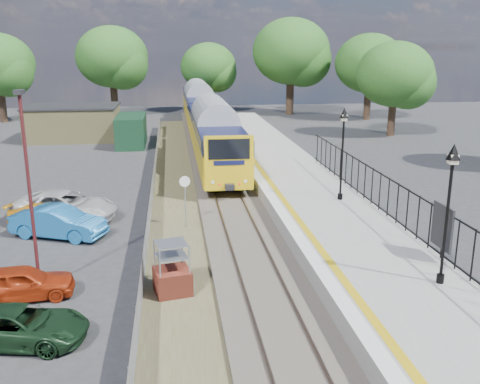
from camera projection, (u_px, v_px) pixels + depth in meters
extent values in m
plane|color=#2D2D30|center=(254.00, 268.00, 20.81)|extent=(120.00, 120.00, 0.00)
cube|color=#473F38|center=(227.00, 197.00, 30.36)|extent=(3.40, 80.00, 0.20)
cube|color=#4C472D|center=(177.00, 210.00, 28.10)|extent=(2.60, 70.00, 0.06)
cube|color=brown|center=(215.00, 195.00, 30.24)|extent=(0.07, 80.00, 0.14)
cube|color=brown|center=(240.00, 194.00, 30.41)|extent=(0.07, 80.00, 0.14)
cube|color=gray|center=(308.00, 198.00, 28.87)|extent=(5.00, 70.00, 0.90)
cube|color=silver|center=(268.00, 191.00, 28.47)|extent=(0.50, 70.00, 0.01)
cube|color=gold|center=(277.00, 191.00, 28.53)|extent=(0.30, 70.00, 0.01)
cylinder|color=black|center=(440.00, 278.00, 17.39)|extent=(0.24, 0.24, 0.30)
cylinder|color=black|center=(446.00, 225.00, 16.90)|extent=(0.10, 0.10, 3.70)
cube|color=black|center=(452.00, 164.00, 16.39)|extent=(0.08, 0.08, 0.30)
cube|color=beige|center=(453.00, 159.00, 16.35)|extent=(0.26, 0.26, 0.30)
cone|color=black|center=(454.00, 152.00, 16.29)|extent=(0.44, 0.44, 0.50)
cylinder|color=black|center=(340.00, 196.00, 26.93)|extent=(0.24, 0.24, 0.30)
cylinder|color=black|center=(342.00, 160.00, 26.45)|extent=(0.10, 0.10, 3.70)
cube|color=black|center=(344.00, 121.00, 25.94)|extent=(0.08, 0.08, 0.30)
cube|color=beige|center=(344.00, 118.00, 25.89)|extent=(0.26, 0.26, 0.30)
cone|color=black|center=(344.00, 113.00, 25.83)|extent=(0.44, 0.44, 0.50)
cube|color=black|center=(394.00, 182.00, 23.32)|extent=(0.05, 26.00, 0.05)
cube|color=black|center=(442.00, 227.00, 19.15)|extent=(0.08, 1.40, 1.60)
cube|color=#9D8F58|center=(74.00, 123.00, 49.56)|extent=(8.00, 6.00, 3.00)
cube|color=black|center=(73.00, 106.00, 49.15)|extent=(8.20, 6.20, 0.15)
cube|color=#13341E|center=(131.00, 131.00, 46.46)|extent=(2.40, 6.00, 2.60)
cylinder|color=#332319|center=(3.00, 107.00, 60.70)|extent=(0.80, 0.80, 3.50)
cylinder|color=#332319|center=(114.00, 100.00, 66.92)|extent=(0.88, 0.88, 3.85)
ellipsoid|color=#27541C|center=(112.00, 57.00, 65.55)|extent=(8.80, 8.80, 7.48)
cylinder|color=#332319|center=(209.00, 100.00, 70.41)|extent=(0.72, 0.72, 3.15)
ellipsoid|color=#27541C|center=(208.00, 67.00, 69.29)|extent=(7.20, 7.20, 6.12)
cylinder|color=#332319|center=(290.00, 98.00, 67.68)|extent=(0.96, 0.96, 4.20)
ellipsoid|color=#27541C|center=(291.00, 51.00, 66.18)|extent=(9.60, 9.60, 8.16)
cylinder|color=#332319|center=(367.00, 105.00, 63.01)|extent=(0.80, 0.80, 3.50)
ellipsoid|color=#27541C|center=(370.00, 63.00, 61.77)|extent=(8.00, 8.00, 6.80)
cylinder|color=#332319|center=(391.00, 120.00, 51.33)|extent=(0.72, 0.72, 3.15)
ellipsoid|color=#27541C|center=(395.00, 74.00, 50.21)|extent=(7.20, 7.20, 6.12)
cube|color=gold|center=(214.00, 142.00, 38.74)|extent=(2.80, 20.00, 1.90)
cube|color=#0F1339|center=(214.00, 124.00, 38.40)|extent=(2.82, 20.00, 0.90)
cube|color=black|center=(214.00, 124.00, 38.40)|extent=(2.82, 18.00, 0.70)
cube|color=black|center=(214.00, 158.00, 39.05)|extent=(2.00, 18.00, 0.45)
cube|color=gold|center=(199.00, 110.00, 58.45)|extent=(2.80, 20.00, 1.90)
cube|color=#0F1339|center=(198.00, 98.00, 58.11)|extent=(2.82, 20.00, 0.90)
cube|color=black|center=(198.00, 98.00, 58.11)|extent=(2.82, 18.00, 0.70)
cube|color=black|center=(199.00, 120.00, 58.76)|extent=(2.00, 18.00, 0.45)
cube|color=black|center=(229.00, 149.00, 28.61)|extent=(2.24, 0.04, 1.10)
cube|color=maroon|center=(172.00, 282.00, 18.54)|extent=(1.41, 1.41, 0.92)
cylinder|color=#999EA3|center=(185.00, 205.00, 25.14)|extent=(0.06, 0.06, 2.30)
cylinder|color=silver|center=(185.00, 181.00, 24.79)|extent=(0.51, 0.14, 0.51)
cylinder|color=#451719|center=(30.00, 196.00, 18.09)|extent=(0.12, 0.12, 6.88)
cube|color=black|center=(19.00, 92.00, 17.18)|extent=(0.25, 0.50, 0.15)
imported|color=black|center=(20.00, 326.00, 15.45)|extent=(4.18, 2.48, 1.09)
imported|color=#A12C0E|center=(22.00, 283.00, 18.15)|extent=(3.63, 1.86, 1.18)
imported|color=#1B63A4|center=(58.00, 222.00, 24.05)|extent=(4.55, 3.00, 1.42)
imported|color=gold|center=(47.00, 216.00, 25.35)|extent=(4.15, 2.98, 1.12)
imported|color=silver|center=(64.00, 206.00, 26.40)|extent=(5.64, 3.65, 1.44)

